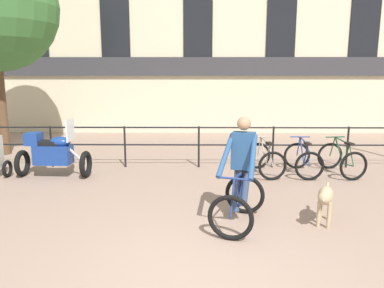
{
  "coord_description": "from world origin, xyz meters",
  "views": [
    {
      "loc": [
        -0.07,
        -4.08,
        2.39
      ],
      "look_at": [
        -0.15,
        2.86,
        1.05
      ],
      "focal_mm": 35.0,
      "sensor_mm": 36.0,
      "label": 1
    }
  ],
  "objects_px": {
    "dog": "(325,197)",
    "parked_bicycle_mid_left": "(303,159)",
    "parked_bicycle_near_lamp": "(265,159)",
    "parked_motorcycle": "(52,153)",
    "cyclist_with_bike": "(241,177)",
    "parked_bicycle_mid_right": "(341,160)"
  },
  "relations": [
    {
      "from": "parked_bicycle_mid_left",
      "to": "parked_bicycle_near_lamp",
      "type": "bearing_deg",
      "value": -0.07
    },
    {
      "from": "cyclist_with_bike",
      "to": "parked_motorcycle",
      "type": "height_order",
      "value": "cyclist_with_bike"
    },
    {
      "from": "parked_motorcycle",
      "to": "parked_bicycle_near_lamp",
      "type": "relative_size",
      "value": 1.38
    },
    {
      "from": "dog",
      "to": "parked_bicycle_mid_left",
      "type": "xyz_separation_m",
      "value": [
        0.5,
        3.01,
        -0.1
      ]
    },
    {
      "from": "cyclist_with_bike",
      "to": "dog",
      "type": "relative_size",
      "value": 1.93
    },
    {
      "from": "parked_motorcycle",
      "to": "parked_bicycle_near_lamp",
      "type": "distance_m",
      "value": 4.93
    },
    {
      "from": "dog",
      "to": "parked_bicycle_near_lamp",
      "type": "bearing_deg",
      "value": 120.48
    },
    {
      "from": "cyclist_with_bike",
      "to": "parked_bicycle_near_lamp",
      "type": "distance_m",
      "value": 3.09
    },
    {
      "from": "parked_motorcycle",
      "to": "parked_bicycle_mid_right",
      "type": "distance_m",
      "value": 6.73
    },
    {
      "from": "parked_bicycle_mid_right",
      "to": "parked_motorcycle",
      "type": "bearing_deg",
      "value": -6.42
    },
    {
      "from": "parked_bicycle_mid_left",
      "to": "parked_bicycle_mid_right",
      "type": "relative_size",
      "value": 0.93
    },
    {
      "from": "dog",
      "to": "parked_motorcycle",
      "type": "bearing_deg",
      "value": 175.81
    },
    {
      "from": "parked_motorcycle",
      "to": "cyclist_with_bike",
      "type": "bearing_deg",
      "value": -120.18
    },
    {
      "from": "parked_bicycle_mid_right",
      "to": "dog",
      "type": "bearing_deg",
      "value": 56.14
    },
    {
      "from": "dog",
      "to": "parked_motorcycle",
      "type": "relative_size",
      "value": 0.53
    },
    {
      "from": "dog",
      "to": "parked_motorcycle",
      "type": "height_order",
      "value": "parked_motorcycle"
    },
    {
      "from": "cyclist_with_bike",
      "to": "parked_bicycle_mid_left",
      "type": "bearing_deg",
      "value": 75.89
    },
    {
      "from": "parked_motorcycle",
      "to": "parked_bicycle_near_lamp",
      "type": "height_order",
      "value": "parked_motorcycle"
    },
    {
      "from": "dog",
      "to": "parked_bicycle_mid_left",
      "type": "height_order",
      "value": "parked_bicycle_mid_left"
    },
    {
      "from": "parked_bicycle_mid_left",
      "to": "parked_bicycle_mid_right",
      "type": "height_order",
      "value": "same"
    },
    {
      "from": "parked_bicycle_mid_left",
      "to": "dog",
      "type": "bearing_deg",
      "value": 80.52
    },
    {
      "from": "parked_bicycle_near_lamp",
      "to": "parked_bicycle_mid_right",
      "type": "height_order",
      "value": "same"
    }
  ]
}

